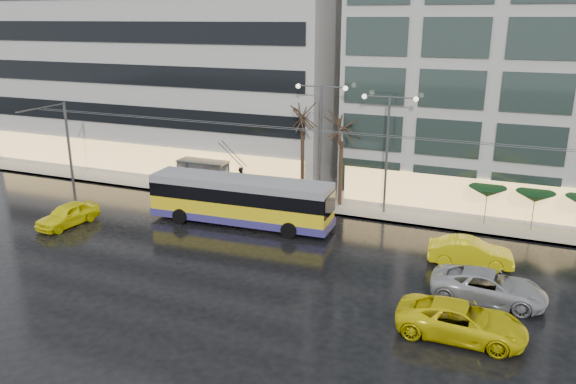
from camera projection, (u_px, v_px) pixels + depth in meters
The scene contains 20 objects.
ground at pixel (230, 254), 34.29m from camera, with size 140.00×140.00×0.00m, color black.
sidewalk at pixel (332, 193), 45.90m from camera, with size 80.00×10.00×0.15m, color gray.
kerb at pixel (312, 211), 41.53m from camera, with size 80.00×0.10×0.15m, color slate.
building_left at pixel (172, 46), 53.55m from camera, with size 34.00×14.00×22.00m, color #BAB8B2.
trolleybus at pixel (240, 202), 38.76m from camera, with size 12.99×5.20×5.97m.
catenary at pixel (294, 159), 39.66m from camera, with size 42.24×5.12×7.00m.
bus_shelter at pixel (200, 168), 46.18m from camera, with size 4.20×1.60×2.51m.
street_lamp_near at pixel (321, 128), 41.31m from camera, with size 3.96×0.36×9.03m.
street_lamp_far at pixel (388, 137), 39.57m from camera, with size 3.96×0.36×8.53m.
tree_a at pixel (303, 112), 41.70m from camera, with size 3.20×3.20×8.40m.
tree_b at pixel (342, 123), 40.99m from camera, with size 3.20×3.20×7.70m.
parasol_a at pixel (487, 192), 38.18m from camera, with size 2.50×2.50×2.65m.
parasol_b at pixel (535, 197), 37.09m from camera, with size 2.50×2.50×2.65m.
taxi_a at pixel (68, 215), 38.77m from camera, with size 1.83×4.56×1.55m, color #FFF60D.
taxi_b at pixel (470, 252), 32.52m from camera, with size 1.67×4.78×1.58m, color yellow.
taxi_c at pixel (461, 321), 25.19m from camera, with size 2.64×5.72×1.59m, color yellow.
sedan_silver at pixel (489, 286), 28.40m from camera, with size 2.62×5.67×1.58m, color #A3A3A7.
pedestrian_a at pixel (205, 175), 45.49m from camera, with size 1.11×1.13×2.19m.
pedestrian_b at pixel (241, 178), 46.30m from camera, with size 1.02×0.85×1.91m.
pedestrian_c at pixel (187, 179), 45.59m from camera, with size 1.33×0.97×2.11m.
Camera 1 is at (15.31, -27.87, 13.83)m, focal length 35.00 mm.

